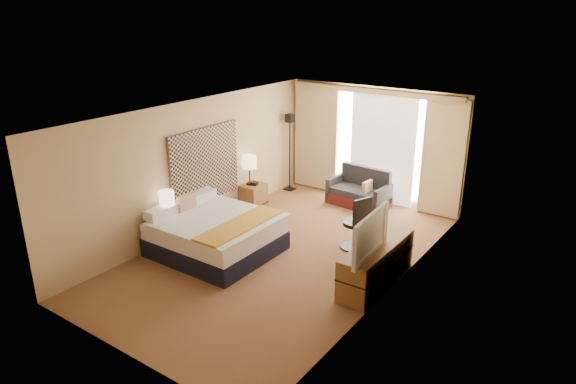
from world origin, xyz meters
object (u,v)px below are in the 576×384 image
Objects in this scene: nightstand_right at (253,196)px; loveseat at (360,193)px; bed at (215,234)px; television at (363,233)px; floor_lamp at (290,137)px; lamp_left at (167,198)px; lamp_right at (249,162)px; media_dresser at (377,264)px; desk_chair at (357,226)px; nightstand_left at (168,235)px.

nightstand_right is 0.40× the size of loveseat.
television reaches higher than bed.
lamp_left is at bearing -89.48° from floor_lamp.
floor_lamp is 2.83× the size of lamp_right.
media_dresser is 4.06m from lamp_right.
bed is 3.78m from loveseat.
floor_lamp is (-1.88, -0.07, 1.04)m from loveseat.
media_dresser is 0.82m from television.
desk_chair reaches higher than bed.
television reaches higher than lamp_right.
floor_lamp is 3.21× the size of lamp_left.
lamp_right is at bearing 159.49° from media_dresser.
media_dresser is at bearing -38.00° from floor_lamp.
lamp_left is 2.42m from lamp_right.
bed is (0.81, -2.10, 0.08)m from nightstand_right.
television is at bearing -27.31° from nightstand_right.
television reaches higher than desk_chair.
media_dresser is 0.89× the size of bed.
loveseat is 4.47m from lamp_left.
floor_lamp reaches higher than nightstand_right.
lamp_left is at bearing -155.27° from bed.
nightstand_left is at bearing -100.99° from lamp_left.
loveseat is 2.28m from desk_chair.
lamp_right is at bearing -90.50° from floor_lamp.
television is at bearing 9.57° from nightstand_left.
bed reaches higher than loveseat.
lamp_left is 0.88× the size of lamp_right.
lamp_right reaches higher than loveseat.
floor_lamp is at bearing 89.50° from lamp_right.
floor_lamp is 1.81× the size of desk_chair.
desk_chair is at bearing 132.47° from media_dresser.
lamp_left reaches higher than nightstand_right.
desk_chair is at bearing 27.03° from television.
nightstand_right is 0.95× the size of lamp_left.
television is at bearing 9.13° from lamp_left.
lamp_right is at bearing -168.17° from desk_chair.
nightstand_right is at bearing 90.13° from lamp_left.
media_dresser is 3.89m from lamp_left.
lamp_left is at bearing 95.60° from television.
lamp_right is (-0.01, -1.51, -0.26)m from floor_lamp.
nightstand_right is at bearing -88.83° from floor_lamp.
desk_chair is 0.86× the size of television.
floor_lamp reaches higher than desk_chair.
nightstand_right is 0.46× the size of television.
media_dresser is at bearing -20.51° from lamp_right.
bed is at bearing -67.42° from lamp_right.
loveseat is (1.85, 1.53, 0.00)m from nightstand_right.
bed is 1.08× the size of floor_lamp.
lamp_left reaches higher than nightstand_left.
media_dresser is at bearing -21.40° from nightstand_right.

